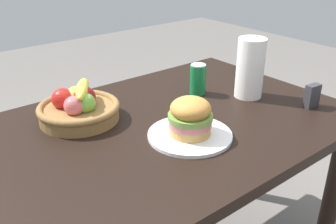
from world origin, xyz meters
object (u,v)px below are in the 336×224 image
at_px(soda_can, 198,79).
at_px(napkin_holder, 312,96).
at_px(sandwich, 190,116).
at_px(fruit_basket, 79,107).
at_px(plate, 190,135).
at_px(paper_towel_roll, 250,68).

relative_size(soda_can, napkin_holder, 1.40).
xyz_separation_m(sandwich, fruit_basket, (-0.22, 0.34, -0.03)).
bearing_deg(plate, soda_can, 43.53).
bearing_deg(napkin_holder, paper_towel_roll, 121.14).
distance_m(fruit_basket, paper_towel_roll, 0.68).
relative_size(fruit_basket, paper_towel_roll, 1.21).
bearing_deg(plate, napkin_holder, -12.10).
bearing_deg(paper_towel_roll, plate, -165.13).
height_order(soda_can, napkin_holder, soda_can).
bearing_deg(fruit_basket, plate, -56.73).
bearing_deg(soda_can, plate, -136.47).
xyz_separation_m(plate, paper_towel_roll, (0.41, 0.11, 0.11)).
height_order(sandwich, fruit_basket, same).
distance_m(sandwich, napkin_holder, 0.53).
xyz_separation_m(soda_can, fruit_basket, (-0.50, 0.08, -0.02)).
distance_m(plate, paper_towel_roll, 0.44).
bearing_deg(napkin_holder, sandwich, 173.27).
bearing_deg(sandwich, fruit_basket, 123.27).
bearing_deg(soda_can, napkin_holder, -56.25).
relative_size(plate, paper_towel_roll, 1.16).
xyz_separation_m(paper_towel_roll, napkin_holder, (0.11, -0.22, -0.07)).
relative_size(plate, napkin_holder, 3.08).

